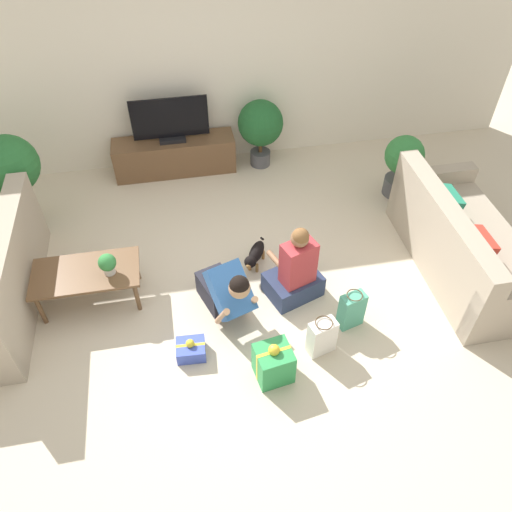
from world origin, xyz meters
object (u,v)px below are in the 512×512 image
dog (255,255)px  gift_bag_a (322,337)px  sofa_right (463,246)px  tabletop_plant (107,264)px  potted_plant_corner_left (10,167)px  coffee_table (86,275)px  potted_plant_corner_right (403,162)px  potted_plant_back_right (260,126)px  tv (170,122)px  person_kneeling (226,291)px  gift_box_a (191,349)px  gift_bag_b (352,310)px  person_sitting (295,272)px  gift_box_b (273,363)px  tv_console (175,156)px

dog → gift_bag_a: bearing=-41.3°
sofa_right → tabletop_plant: size_ratio=8.87×
potted_plant_corner_left → coffee_table: bearing=-61.0°
potted_plant_corner_right → tabletop_plant: bearing=-161.4°
potted_plant_back_right → tv: bearing=177.5°
gift_bag_a → potted_plant_back_right: bearing=89.5°
tv → person_kneeling: tv is taller
tv → tabletop_plant: tv is taller
person_kneeling → gift_bag_a: (0.78, -0.58, -0.14)m
sofa_right → potted_plant_corner_left: (-4.62, 1.70, 0.41)m
potted_plant_back_right → gift_box_a: bearing=-112.6°
sofa_right → potted_plant_corner_left: potted_plant_corner_left is taller
potted_plant_corner_right → person_kneeling: (-2.37, -1.53, -0.13)m
potted_plant_corner_left → gift_bag_b: bearing=-34.4°
coffee_table → person_sitting: (2.00, -0.30, -0.05)m
gift_box_b → gift_bag_a: (0.48, 0.18, 0.01)m
person_sitting → dog: person_sitting is taller
potted_plant_back_right → dog: potted_plant_back_right is taller
tv_console → gift_bag_b: (1.46, -2.86, -0.03)m
gift_box_a → potted_plant_corner_right: bearing=35.1°
coffee_table → dog: coffee_table is taller
potted_plant_corner_left → gift_box_b: 3.61m
tv → gift_box_a: 3.00m
dog → potted_plant_back_right: bearing=107.1°
tv_console → person_kneeling: size_ratio=1.89×
sofa_right → person_sitting: size_ratio=2.18×
gift_box_a → person_kneeling: bearing=46.1°
potted_plant_back_right → person_sitting: bearing=-92.6°
dog → gift_box_b: bearing=-64.0°
tv → potted_plant_corner_left: potted_plant_corner_left is taller
tv_console → potted_plant_corner_right: potted_plant_corner_right is taller
tv_console → gift_box_b: bearing=-79.4°
dog → gift_bag_a: gift_bag_a is taller
dog → tabletop_plant: bearing=-142.3°
sofa_right → potted_plant_back_right: (-1.70, 2.28, 0.27)m
dog → gift_bag_b: 1.19m
sofa_right → gift_box_b: 2.41m
tabletop_plant → potted_plant_back_right: bearing=48.3°
tv_console → potted_plant_corner_left: 1.96m
potted_plant_corner_right → gift_box_b: 3.10m
coffee_table → potted_plant_corner_right: 3.83m
sofa_right → gift_box_a: bearing=101.7°
tabletop_plant → gift_bag_b: bearing=-17.9°
tv_console → person_sitting: 2.60m
person_sitting → dog: size_ratio=2.04×
coffee_table → tabletop_plant: size_ratio=4.58×
coffee_table → gift_box_b: size_ratio=2.38×
tv → potted_plant_corner_left: 1.90m
potted_plant_back_right → gift_bag_a: 3.08m
potted_plant_corner_left → dog: bearing=-27.7°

